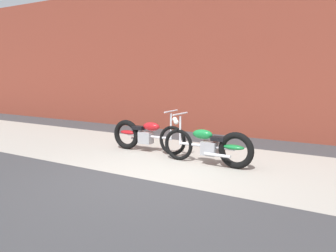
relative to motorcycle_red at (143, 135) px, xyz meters
The scene contains 5 objects.
ground_plane 2.27m from the motorcycle_red, 55.68° to the right, with size 80.00×80.00×0.00m, color #38383A.
sidewalk_slab 1.32m from the motorcycle_red, ahead, with size 36.00×3.50×0.01m, color #9E998E.
brick_building_wall 4.09m from the motorcycle_red, 69.39° to the left, with size 36.00×0.50×4.75m, color brown.
motorcycle_red is the anchor object (origin of this frame).
motorcycle_green 1.99m from the motorcycle_red, ahead, with size 2.01×0.58×1.03m.
Camera 1 is at (3.51, -4.82, 1.84)m, focal length 37.06 mm.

